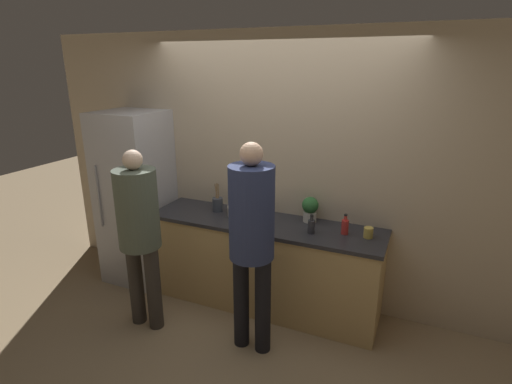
{
  "coord_description": "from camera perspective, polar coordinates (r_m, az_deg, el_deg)",
  "views": [
    {
      "loc": [
        1.33,
        -2.87,
        2.3
      ],
      "look_at": [
        0.0,
        0.14,
        1.23
      ],
      "focal_mm": 28.0,
      "sensor_mm": 36.0,
      "label": 1
    }
  ],
  "objects": [
    {
      "name": "potted_plant",
      "position": [
        3.74,
        7.73,
        -2.33
      ],
      "size": [
        0.15,
        0.15,
        0.24
      ],
      "color": "beige",
      "rests_on": "counter"
    },
    {
      "name": "refrigerator",
      "position": [
        4.46,
        -16.71,
        -0.84
      ],
      "size": [
        0.64,
        0.66,
        1.84
      ],
      "color": "#B7B7BC",
      "rests_on": "ground_plane"
    },
    {
      "name": "fruit_bowl",
      "position": [
        3.9,
        -1.29,
        -2.64
      ],
      "size": [
        0.38,
        0.38,
        0.13
      ],
      "color": "beige",
      "rests_on": "counter"
    },
    {
      "name": "counter",
      "position": [
        3.95,
        1.24,
        -10.1
      ],
      "size": [
        2.23,
        0.63,
        0.88
      ],
      "color": "tan",
      "rests_on": "ground_plane"
    },
    {
      "name": "person_left",
      "position": [
        3.56,
        -16.38,
        -4.62
      ],
      "size": [
        0.36,
        0.36,
        1.64
      ],
      "color": "#38332D",
      "rests_on": "ground_plane"
    },
    {
      "name": "person_center",
      "position": [
        3.1,
        -0.62,
        -5.75
      ],
      "size": [
        0.35,
        0.35,
        1.76
      ],
      "color": "black",
      "rests_on": "ground_plane"
    },
    {
      "name": "bottle_dark",
      "position": [
        3.51,
        7.92,
        -4.83
      ],
      "size": [
        0.06,
        0.06,
        0.17
      ],
      "color": "#333338",
      "rests_on": "counter"
    },
    {
      "name": "wall_back",
      "position": [
        3.89,
        3.01,
        3.06
      ],
      "size": [
        5.2,
        0.06,
        2.6
      ],
      "color": "#C6B293",
      "rests_on": "ground_plane"
    },
    {
      "name": "cup_yellow",
      "position": [
        3.53,
        15.76,
        -5.61
      ],
      "size": [
        0.08,
        0.08,
        0.09
      ],
      "color": "gold",
      "rests_on": "counter"
    },
    {
      "name": "utensil_crock",
      "position": [
        4.01,
        -5.51,
        -1.7
      ],
      "size": [
        0.1,
        0.1,
        0.29
      ],
      "color": "#3D424C",
      "rests_on": "counter"
    },
    {
      "name": "bottle_red",
      "position": [
        3.55,
        12.6,
        -4.79
      ],
      "size": [
        0.06,
        0.06,
        0.18
      ],
      "color": "red",
      "rests_on": "counter"
    },
    {
      "name": "ground_plane",
      "position": [
        3.91,
        -0.86,
        -18.04
      ],
      "size": [
        14.0,
        14.0,
        0.0
      ],
      "primitive_type": "plane",
      "color": "#9E8460"
    }
  ]
}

